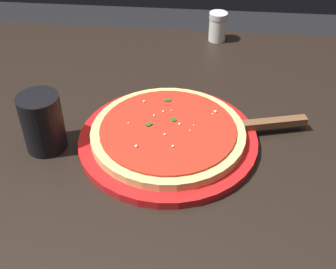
{
  "coord_description": "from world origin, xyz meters",
  "views": [
    {
      "loc": [
        -0.6,
        -0.11,
        1.29
      ],
      "look_at": [
        0.02,
        -0.05,
        0.79
      ],
      "focal_mm": 46.57,
      "sensor_mm": 36.0,
      "label": 1
    }
  ],
  "objects_px": {
    "serving_plate": "(168,140)",
    "pizza_server": "(252,126)",
    "parmesan_shaker": "(218,26)",
    "pizza": "(168,132)",
    "cup_tall_drink": "(42,123)"
  },
  "relations": [
    {
      "from": "serving_plate",
      "to": "parmesan_shaker",
      "type": "xyz_separation_m",
      "value": [
        0.43,
        -0.09,
        0.03
      ]
    },
    {
      "from": "pizza_server",
      "to": "cup_tall_drink",
      "type": "bearing_deg",
      "value": 100.85
    },
    {
      "from": "pizza_server",
      "to": "parmesan_shaker",
      "type": "relative_size",
      "value": 3.03
    },
    {
      "from": "serving_plate",
      "to": "parmesan_shaker",
      "type": "height_order",
      "value": "parmesan_shaker"
    },
    {
      "from": "pizza_server",
      "to": "cup_tall_drink",
      "type": "xyz_separation_m",
      "value": [
        -0.07,
        0.37,
        0.03
      ]
    },
    {
      "from": "cup_tall_drink",
      "to": "parmesan_shaker",
      "type": "relative_size",
      "value": 1.46
    },
    {
      "from": "pizza",
      "to": "pizza_server",
      "type": "distance_m",
      "value": 0.16
    },
    {
      "from": "serving_plate",
      "to": "pizza_server",
      "type": "relative_size",
      "value": 1.46
    },
    {
      "from": "pizza",
      "to": "cup_tall_drink",
      "type": "distance_m",
      "value": 0.22
    },
    {
      "from": "serving_plate",
      "to": "pizza_server",
      "type": "bearing_deg",
      "value": -75.17
    },
    {
      "from": "pizza",
      "to": "parmesan_shaker",
      "type": "xyz_separation_m",
      "value": [
        0.43,
        -0.09,
        0.01
      ]
    },
    {
      "from": "pizza",
      "to": "serving_plate",
      "type": "bearing_deg",
      "value": -175.81
    },
    {
      "from": "cup_tall_drink",
      "to": "pizza_server",
      "type": "bearing_deg",
      "value": -79.15
    },
    {
      "from": "serving_plate",
      "to": "pizza_server",
      "type": "distance_m",
      "value": 0.16
    },
    {
      "from": "pizza_server",
      "to": "cup_tall_drink",
      "type": "height_order",
      "value": "cup_tall_drink"
    }
  ]
}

